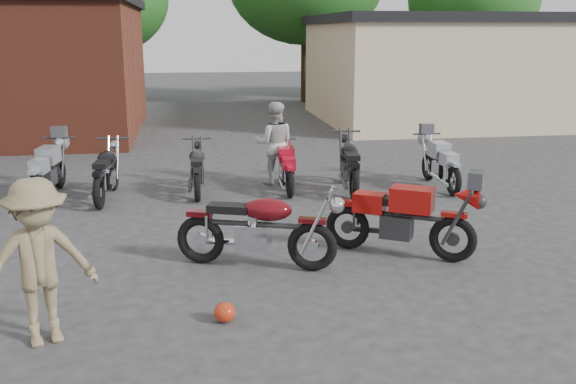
{
  "coord_description": "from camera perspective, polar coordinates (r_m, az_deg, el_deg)",
  "views": [
    {
      "loc": [
        -1.35,
        -7.57,
        3.2
      ],
      "look_at": [
        0.04,
        1.48,
        0.9
      ],
      "focal_mm": 40.0,
      "sensor_mm": 36.0,
      "label": 1
    }
  ],
  "objects": [
    {
      "name": "tree_1",
      "position": [
        29.8,
        -16.35,
        14.52
      ],
      "size": [
        5.92,
        5.92,
        7.4
      ],
      "primitive_type": null,
      "color": "#154F17",
      "rests_on": "ground"
    },
    {
      "name": "tree_3",
      "position": [
        32.45,
        16.04,
        14.64
      ],
      "size": [
        6.08,
        6.08,
        7.6
      ],
      "primitive_type": null,
      "color": "#154F17",
      "rests_on": "ground"
    },
    {
      "name": "row_bike_6",
      "position": [
        13.78,
        13.39,
        2.7
      ],
      "size": [
        0.66,
        1.96,
        1.13
      ],
      "primitive_type": null,
      "rotation": [
        0.0,
        0.0,
        1.56
      ],
      "color": "#999FA7",
      "rests_on": "ground"
    },
    {
      "name": "vintage_motorcycle",
      "position": [
        8.82,
        -2.64,
        -2.8
      ],
      "size": [
        2.31,
        1.43,
        1.27
      ],
      "primitive_type": null,
      "rotation": [
        0.0,
        0.0,
        -0.35
      ],
      "color": "#5D0B12",
      "rests_on": "ground"
    },
    {
      "name": "person_tan",
      "position": [
        7.11,
        -21.25,
        -5.87
      ],
      "size": [
        1.31,
        1.04,
        1.78
      ],
      "primitive_type": "imported",
      "rotation": [
        0.0,
        0.0,
        0.38
      ],
      "color": "#7B6B4C",
      "rests_on": "ground"
    },
    {
      "name": "row_bike_3",
      "position": [
        13.09,
        -8.07,
        2.28
      ],
      "size": [
        0.68,
        1.92,
        1.1
      ],
      "primitive_type": null,
      "rotation": [
        0.0,
        0.0,
        1.54
      ],
      "color": "black",
      "rests_on": "ground"
    },
    {
      "name": "helmet",
      "position": [
        7.4,
        -5.65,
        -10.6
      ],
      "size": [
        0.25,
        0.25,
        0.23
      ],
      "primitive_type": "ellipsoid",
      "rotation": [
        0.0,
        0.0,
        -0.01
      ],
      "color": "#AB2A12",
      "rests_on": "ground"
    },
    {
      "name": "row_bike_4",
      "position": [
        13.21,
        -0.13,
        2.43
      ],
      "size": [
        0.7,
        1.85,
        1.05
      ],
      "primitive_type": null,
      "rotation": [
        0.0,
        0.0,
        1.52
      ],
      "color": "red",
      "rests_on": "ground"
    },
    {
      "name": "sportbike",
      "position": [
        9.43,
        10.14,
        -2.0
      ],
      "size": [
        2.2,
        1.71,
        1.24
      ],
      "primitive_type": null,
      "rotation": [
        0.0,
        0.0,
        -0.54
      ],
      "color": "red",
      "rests_on": "ground"
    },
    {
      "name": "ground",
      "position": [
        8.33,
        1.26,
        -8.49
      ],
      "size": [
        90.0,
        90.0,
        0.0
      ],
      "primitive_type": "plane",
      "color": "#2C2C2E"
    },
    {
      "name": "person_light",
      "position": [
        13.69,
        -1.23,
        4.35
      ],
      "size": [
        0.94,
        0.77,
        1.77
      ],
      "primitive_type": "imported",
      "rotation": [
        0.0,
        0.0,
        3.02
      ],
      "color": "#ABACA8",
      "rests_on": "ground"
    },
    {
      "name": "stucco_building",
      "position": [
        24.67,
        15.01,
        10.26
      ],
      "size": [
        10.0,
        8.0,
        3.5
      ],
      "primitive_type": "cube",
      "color": "#C6B58E",
      "rests_on": "ground"
    },
    {
      "name": "row_bike_2",
      "position": [
        12.97,
        -15.86,
        1.96
      ],
      "size": [
        0.81,
        2.09,
        1.19
      ],
      "primitive_type": null,
      "rotation": [
        0.0,
        0.0,
        1.5
      ],
      "color": "black",
      "rests_on": "ground"
    },
    {
      "name": "row_bike_5",
      "position": [
        13.19,
        5.49,
        2.74
      ],
      "size": [
        0.96,
        2.19,
        1.23
      ],
      "primitive_type": null,
      "rotation": [
        0.0,
        0.0,
        1.45
      ],
      "color": "black",
      "rests_on": "ground"
    },
    {
      "name": "tree_2",
      "position": [
        30.08,
        1.53,
        16.38
      ],
      "size": [
        7.04,
        7.04,
        8.8
      ],
      "primitive_type": null,
      "color": "#154F17",
      "rests_on": "ground"
    },
    {
      "name": "row_bike_1",
      "position": [
        13.52,
        -20.6,
        2.04
      ],
      "size": [
        0.88,
        2.08,
        1.17
      ],
      "primitive_type": null,
      "rotation": [
        0.0,
        0.0,
        1.46
      ],
      "color": "#91959E",
      "rests_on": "ground"
    }
  ]
}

